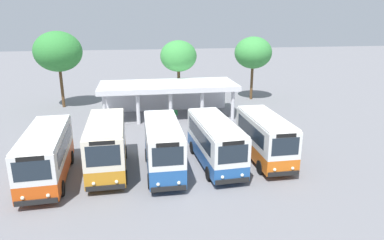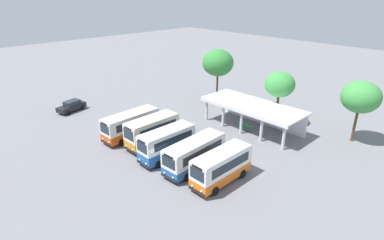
# 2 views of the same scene
# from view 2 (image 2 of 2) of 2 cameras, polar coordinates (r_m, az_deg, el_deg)

# --- Properties ---
(ground_plane) EXTENTS (180.00, 180.00, 0.00)m
(ground_plane) POSITION_cam_2_polar(r_m,az_deg,el_deg) (33.39, -6.64, -8.36)
(ground_plane) COLOR slate
(city_bus_nearest_orange) EXTENTS (2.65, 7.59, 3.18)m
(city_bus_nearest_orange) POSITION_cam_2_polar(r_m,az_deg,el_deg) (39.29, -11.14, -0.74)
(city_bus_nearest_orange) COLOR black
(city_bus_nearest_orange) RESTS_ON ground
(city_bus_second_in_row) EXTENTS (2.51, 6.71, 3.45)m
(city_bus_second_in_row) POSITION_cam_2_polar(r_m,az_deg,el_deg) (36.82, -7.31, -1.92)
(city_bus_second_in_row) COLOR black
(city_bus_second_in_row) RESTS_ON ground
(city_bus_middle_cream) EXTENTS (2.25, 6.66, 3.38)m
(city_bus_middle_cream) POSITION_cam_2_polar(r_m,az_deg,el_deg) (33.88, -4.62, -4.18)
(city_bus_middle_cream) COLOR black
(city_bus_middle_cream) RESTS_ON ground
(city_bus_fourth_amber) EXTENTS (2.65, 7.52, 3.12)m
(city_bus_fourth_amber) POSITION_cam_2_polar(r_m,az_deg,el_deg) (31.98, 0.47, -6.12)
(city_bus_fourth_amber) COLOR black
(city_bus_fourth_amber) RESTS_ON ground
(city_bus_fifth_blue) EXTENTS (2.28, 6.73, 3.23)m
(city_bus_fifth_blue) POSITION_cam_2_polar(r_m,az_deg,el_deg) (29.90, 5.42, -8.36)
(city_bus_fifth_blue) COLOR black
(city_bus_fifth_blue) RESTS_ON ground
(parked_car_flank) EXTENTS (2.85, 4.61, 1.62)m
(parked_car_flank) POSITION_cam_2_polar(r_m,az_deg,el_deg) (50.64, -21.23, 2.42)
(parked_car_flank) COLOR black
(parked_car_flank) RESTS_ON ground
(terminal_canopy) EXTENTS (13.54, 5.52, 3.40)m
(terminal_canopy) POSITION_cam_2_polar(r_m,az_deg,el_deg) (41.87, 11.45, 2.00)
(terminal_canopy) COLOR silver
(terminal_canopy) RESTS_ON ground
(waiting_chair_end_by_column) EXTENTS (0.45, 0.45, 0.86)m
(waiting_chair_end_by_column) POSITION_cam_2_polar(r_m,az_deg,el_deg) (42.05, 8.59, -0.77)
(waiting_chair_end_by_column) COLOR slate
(waiting_chair_end_by_column) RESTS_ON ground
(waiting_chair_second_from_end) EXTENTS (0.45, 0.45, 0.86)m
(waiting_chair_second_from_end) POSITION_cam_2_polar(r_m,az_deg,el_deg) (41.78, 9.30, -0.98)
(waiting_chair_second_from_end) COLOR slate
(waiting_chair_second_from_end) RESTS_ON ground
(waiting_chair_middle_seat) EXTENTS (0.45, 0.45, 0.86)m
(waiting_chair_middle_seat) POSITION_cam_2_polar(r_m,az_deg,el_deg) (41.44, 9.93, -1.23)
(waiting_chair_middle_seat) COLOR slate
(waiting_chair_middle_seat) RESTS_ON ground
(waiting_chair_fourth_seat) EXTENTS (0.45, 0.45, 0.86)m
(waiting_chair_fourth_seat) POSITION_cam_2_polar(r_m,az_deg,el_deg) (41.15, 10.62, -1.47)
(waiting_chair_fourth_seat) COLOR slate
(waiting_chair_fourth_seat) RESTS_ON ground
(roadside_tree_behind_canopy) EXTENTS (3.94, 3.94, 7.36)m
(roadside_tree_behind_canopy) POSITION_cam_2_polar(r_m,az_deg,el_deg) (42.54, 15.80, 6.26)
(roadside_tree_behind_canopy) COLOR brown
(roadside_tree_behind_canopy) RESTS_ON ground
(roadside_tree_east_of_canopy) EXTENTS (4.41, 4.41, 7.54)m
(roadside_tree_east_of_canopy) POSITION_cam_2_polar(r_m,az_deg,el_deg) (41.14, 28.58, 3.69)
(roadside_tree_east_of_canopy) COLOR brown
(roadside_tree_east_of_canopy) RESTS_ON ground
(roadside_tree_west_of_canopy) EXTENTS (5.09, 5.09, 8.33)m
(roadside_tree_west_of_canopy) POSITION_cam_2_polar(r_m,az_deg,el_deg) (51.41, 4.78, 10.42)
(roadside_tree_west_of_canopy) COLOR brown
(roadside_tree_west_of_canopy) RESTS_ON ground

